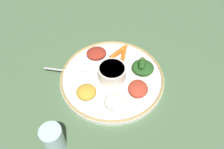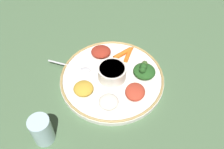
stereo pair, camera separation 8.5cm
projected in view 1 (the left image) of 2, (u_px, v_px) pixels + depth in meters
name	position (u px, v px, depth m)	size (l,w,h in m)	color
ground_plane	(112.00, 80.00, 0.87)	(2.40, 2.40, 0.00)	#4C6B47
platter	(112.00, 79.00, 0.87)	(0.36, 0.36, 0.02)	white
platter_rim	(112.00, 77.00, 0.86)	(0.36, 0.36, 0.01)	tan
center_bowl	(112.00, 72.00, 0.84)	(0.10, 0.10, 0.05)	silver
spoon	(74.00, 72.00, 0.87)	(0.14, 0.12, 0.01)	silver
greens_pile	(143.00, 67.00, 0.86)	(0.10, 0.10, 0.05)	#23511E
carrot_near_spoon	(124.00, 53.00, 0.92)	(0.06, 0.07, 0.02)	orange
carrot_outer	(119.00, 52.00, 0.93)	(0.02, 0.10, 0.02)	orange
mound_berbere_red	(138.00, 89.00, 0.81)	(0.07, 0.07, 0.03)	#B73D28
mound_beet	(96.00, 53.00, 0.91)	(0.07, 0.06, 0.03)	maroon
mound_lentil_yellow	(87.00, 92.00, 0.80)	(0.06, 0.07, 0.03)	gold
mound_rice_white	(114.00, 102.00, 0.78)	(0.06, 0.06, 0.03)	silver
drinking_glass	(54.00, 140.00, 0.68)	(0.06, 0.06, 0.10)	silver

